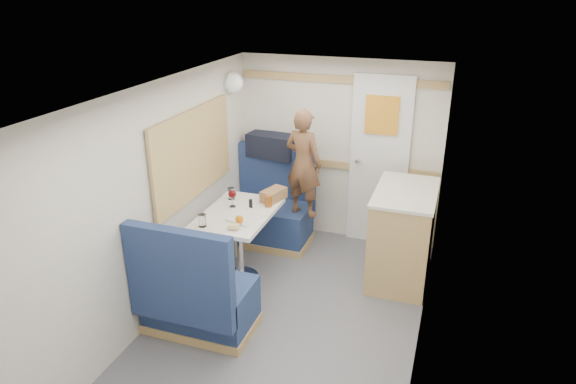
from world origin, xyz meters
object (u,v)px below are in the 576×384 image
at_px(person, 303,163).
at_px(tumbler_left, 202,220).
at_px(bench_near, 197,301).
at_px(bread_loaf, 274,195).
at_px(tray, 247,217).
at_px(pepper_grinder, 251,204).
at_px(galley_counter, 402,234).
at_px(wine_glass, 232,195).
at_px(cheese_block, 234,226).
at_px(bench_far, 271,215).
at_px(dome_light, 233,83).
at_px(orange_fruit, 239,219).
at_px(dinette_table, 238,227).
at_px(tumbler_mid, 231,193).
at_px(beer_glass, 268,201).
at_px(duffel_bag, 272,146).

bearing_deg(person, tumbler_left, 76.94).
distance_m(bench_near, bread_loaf, 1.35).
relative_size(bench_near, tray, 3.27).
bearing_deg(pepper_grinder, galley_counter, 17.15).
xyz_separation_m(person, wine_glass, (-0.51, -0.62, -0.16)).
distance_m(galley_counter, cheese_block, 1.65).
distance_m(tray, cheese_block, 0.26).
relative_size(bench_far, wine_glass, 6.25).
height_order(tumbler_left, bread_loaf, tumbler_left).
xyz_separation_m(bench_near, bread_loaf, (0.22, 1.24, 0.48)).
height_order(dome_light, orange_fruit, dome_light).
relative_size(dinette_table, pepper_grinder, 10.14).
bearing_deg(tumbler_mid, bench_near, -80.63).
distance_m(bench_far, bread_loaf, 0.72).
relative_size(cheese_block, wine_glass, 0.56).
bearing_deg(galley_counter, bread_loaf, -172.03).
xyz_separation_m(pepper_grinder, bread_loaf, (0.14, 0.25, 0.01)).
height_order(dinette_table, orange_fruit, orange_fruit).
relative_size(person, wine_glass, 6.63).
xyz_separation_m(dinette_table, galley_counter, (1.47, 0.55, -0.10)).
relative_size(wine_glass, tumbler_mid, 1.44).
distance_m(dome_light, tumbler_left, 1.58).
height_order(cheese_block, beer_glass, beer_glass).
bearing_deg(duffel_bag, tumbler_left, -87.37).
height_order(tumbler_left, pepper_grinder, tumbler_left).
relative_size(beer_glass, bread_loaf, 0.41).
relative_size(tray, pepper_grinder, 3.54).
bearing_deg(beer_glass, bread_loaf, 92.47).
bearing_deg(dinette_table, tumbler_left, -114.79).
xyz_separation_m(tumbler_left, bread_loaf, (0.39, 0.75, -0.00)).
distance_m(tumbler_left, pepper_grinder, 0.55).
xyz_separation_m(dinette_table, wine_glass, (-0.10, 0.10, 0.28)).
distance_m(galley_counter, orange_fruit, 1.59).
xyz_separation_m(cheese_block, beer_glass, (0.11, 0.56, 0.02)).
relative_size(orange_fruit, bread_loaf, 0.27).
bearing_deg(tumbler_left, pepper_grinder, 62.90).
distance_m(person, pepper_grinder, 0.73).
distance_m(dome_light, person, 1.10).
xyz_separation_m(person, tumbler_left, (-0.58, -1.10, -0.23)).
bearing_deg(dinette_table, orange_fruit, -62.77).
distance_m(bench_far, cheese_block, 1.30).
distance_m(person, wine_glass, 0.82).
relative_size(dinette_table, tumbler_mid, 7.90).
bearing_deg(cheese_block, tumbler_left, -175.08).
xyz_separation_m(bench_near, orange_fruit, (0.12, 0.62, 0.47)).
distance_m(duffel_bag, tumbler_mid, 0.90).
relative_size(dome_light, tumbler_left, 1.75).
height_order(bench_far, bench_near, same).
relative_size(galley_counter, tumbler_left, 8.04).
distance_m(dinette_table, dome_light, 1.51).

